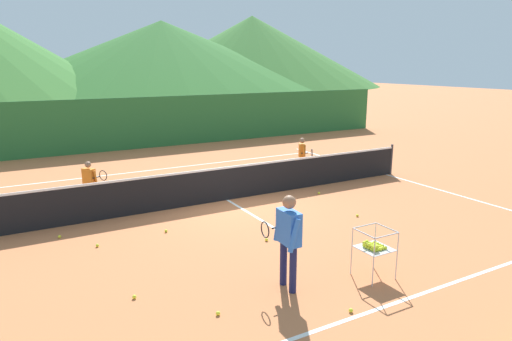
% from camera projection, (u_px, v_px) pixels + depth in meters
% --- Properties ---
extents(ground_plane, '(120.00, 120.00, 0.00)m').
position_uv_depth(ground_plane, '(227.00, 200.00, 12.75)').
color(ground_plane, '#C67042').
extents(line_baseline_near, '(12.29, 0.08, 0.01)m').
position_uv_depth(line_baseline_near, '(398.00, 302.00, 7.29)').
color(line_baseline_near, white).
rests_on(line_baseline_near, ground).
extents(line_baseline_far, '(12.29, 0.08, 0.01)m').
position_uv_depth(line_baseline_far, '(173.00, 168.00, 16.69)').
color(line_baseline_far, white).
rests_on(line_baseline_far, ground).
extents(line_sideline_east, '(0.08, 11.06, 0.01)m').
position_uv_depth(line_sideline_east, '(386.00, 174.00, 15.66)').
color(line_sideline_east, white).
rests_on(line_sideline_east, ground).
extents(line_service_center, '(0.08, 5.74, 0.01)m').
position_uv_depth(line_service_center, '(227.00, 200.00, 12.75)').
color(line_service_center, white).
rests_on(line_service_center, ground).
extents(tennis_net, '(12.76, 0.08, 1.05)m').
position_uv_depth(tennis_net, '(227.00, 183.00, 12.63)').
color(tennis_net, '#333338').
rests_on(tennis_net, ground).
extents(instructor, '(0.43, 0.77, 1.67)m').
position_uv_depth(instructor, '(288.00, 234.00, 7.52)').
color(instructor, '#191E4C').
rests_on(instructor, ground).
extents(student_0, '(0.62, 0.50, 1.23)m').
position_uv_depth(student_0, '(90.00, 179.00, 12.10)').
color(student_0, navy).
rests_on(student_0, ground).
extents(student_1, '(0.42, 0.72, 1.34)m').
position_uv_depth(student_1, '(302.00, 153.00, 15.20)').
color(student_1, black).
rests_on(student_1, ground).
extents(ball_cart, '(0.58, 0.58, 0.90)m').
position_uv_depth(ball_cart, '(374.00, 246.00, 8.03)').
color(ball_cart, '#B7B7BC').
rests_on(ball_cart, ground).
extents(tennis_ball_0, '(0.07, 0.07, 0.07)m').
position_uv_depth(tennis_ball_0, '(267.00, 240.00, 9.79)').
color(tennis_ball_0, yellow).
rests_on(tennis_ball_0, ground).
extents(tennis_ball_1, '(0.07, 0.07, 0.07)m').
position_uv_depth(tennis_ball_1, '(357.00, 215.00, 11.35)').
color(tennis_ball_1, yellow).
rests_on(tennis_ball_1, ground).
extents(tennis_ball_2, '(0.07, 0.07, 0.07)m').
position_uv_depth(tennis_ball_2, '(134.00, 297.00, 7.39)').
color(tennis_ball_2, yellow).
rests_on(tennis_ball_2, ground).
extents(tennis_ball_3, '(0.07, 0.07, 0.07)m').
position_uv_depth(tennis_ball_3, '(60.00, 237.00, 9.97)').
color(tennis_ball_3, yellow).
rests_on(tennis_ball_3, ground).
extents(tennis_ball_4, '(0.07, 0.07, 0.07)m').
position_uv_depth(tennis_ball_4, '(218.00, 313.00, 6.90)').
color(tennis_ball_4, yellow).
rests_on(tennis_ball_4, ground).
extents(tennis_ball_7, '(0.07, 0.07, 0.07)m').
position_uv_depth(tennis_ball_7, '(351.00, 310.00, 6.99)').
color(tennis_ball_7, yellow).
rests_on(tennis_ball_7, ground).
extents(tennis_ball_9, '(0.07, 0.07, 0.07)m').
position_uv_depth(tennis_ball_9, '(319.00, 193.00, 13.31)').
color(tennis_ball_9, yellow).
rests_on(tennis_ball_9, ground).
extents(tennis_ball_10, '(0.07, 0.07, 0.07)m').
position_uv_depth(tennis_ball_10, '(166.00, 231.00, 10.30)').
color(tennis_ball_10, yellow).
rests_on(tennis_ball_10, ground).
extents(tennis_ball_11, '(0.07, 0.07, 0.07)m').
position_uv_depth(tennis_ball_11, '(97.00, 245.00, 9.48)').
color(tennis_ball_11, yellow).
rests_on(tennis_ball_11, ground).
extents(windscreen_fence, '(27.03, 0.08, 2.32)m').
position_uv_depth(windscreen_fence, '(140.00, 123.00, 20.20)').
color(windscreen_fence, '#286B33').
rests_on(windscreen_fence, ground).
extents(hill_0, '(43.87, 43.87, 11.71)m').
position_uv_depth(hill_0, '(252.00, 51.00, 77.90)').
color(hill_0, '#38702D').
rests_on(hill_0, ground).
extents(hill_2, '(50.97, 50.97, 10.20)m').
position_uv_depth(hill_2, '(163.00, 55.00, 69.87)').
color(hill_2, '#2D6628').
rests_on(hill_2, ground).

